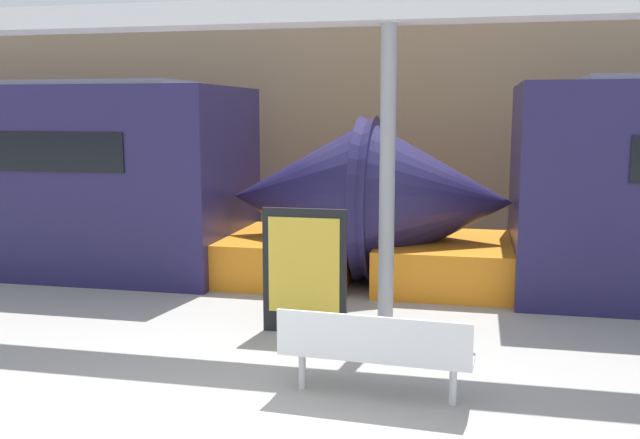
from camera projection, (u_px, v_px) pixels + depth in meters
station_wall at (381, 121)px, 14.69m from camera, size 56.00×0.20×5.00m
bench_near at (374, 348)px, 6.65m from camera, size 1.85×0.55×0.85m
poster_board at (304, 271)px, 8.65m from camera, size 1.04×0.07×1.54m
support_column_near at (387, 182)px, 8.55m from camera, size 0.19×0.19×3.72m
canopy_beam at (390, 10)px, 8.25m from camera, size 28.00×0.60×0.28m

